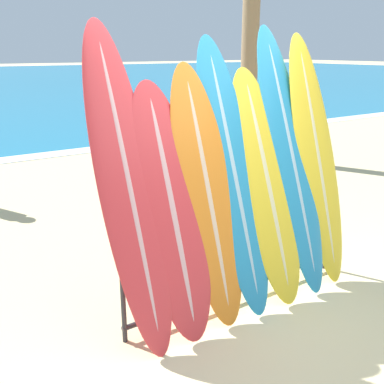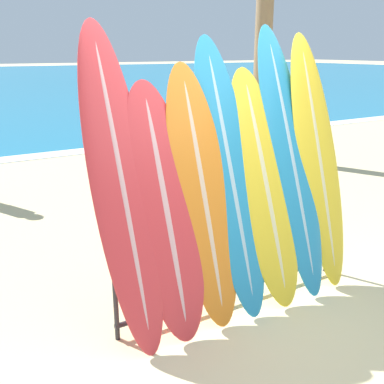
# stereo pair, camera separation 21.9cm
# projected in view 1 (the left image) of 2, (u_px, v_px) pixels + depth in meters

# --- Properties ---
(ground_plane) EXTENTS (160.00, 160.00, 0.00)m
(ground_plane) POSITION_uv_depth(u_px,v_px,m) (288.00, 329.00, 3.77)
(ground_plane) COLOR beige
(surfboard_rack) EXTENTS (2.37, 0.04, 0.83)m
(surfboard_rack) POSITION_uv_depth(u_px,v_px,m) (240.00, 255.00, 4.08)
(surfboard_rack) COLOR #28282D
(surfboard_rack) RESTS_ON ground_plane
(surfboard_slot_0) EXTENTS (0.49, 1.04, 2.49)m
(surfboard_slot_0) POSITION_uv_depth(u_px,v_px,m) (128.00, 186.00, 3.42)
(surfboard_slot_0) COLOR red
(surfboard_slot_0) RESTS_ON ground_plane
(surfboard_slot_1) EXTENTS (0.59, 0.81, 2.03)m
(surfboard_slot_1) POSITION_uv_depth(u_px,v_px,m) (171.00, 210.00, 3.58)
(surfboard_slot_1) COLOR red
(surfboard_slot_1) RESTS_ON ground_plane
(surfboard_slot_2) EXTENTS (0.55, 0.81, 2.16)m
(surfboard_slot_2) POSITION_uv_depth(u_px,v_px,m) (207.00, 194.00, 3.77)
(surfboard_slot_2) COLOR orange
(surfboard_slot_2) RESTS_ON ground_plane
(surfboard_slot_3) EXTENTS (0.51, 0.95, 2.38)m
(surfboard_slot_3) POSITION_uv_depth(u_px,v_px,m) (233.00, 175.00, 3.94)
(surfboard_slot_3) COLOR teal
(surfboard_slot_3) RESTS_ON ground_plane
(surfboard_slot_4) EXTENTS (0.59, 0.88, 2.10)m
(surfboard_slot_4) POSITION_uv_depth(u_px,v_px,m) (266.00, 185.00, 4.12)
(surfboard_slot_4) COLOR yellow
(surfboard_slot_4) RESTS_ON ground_plane
(surfboard_slot_5) EXTENTS (0.49, 1.02, 2.49)m
(surfboard_slot_5) POSITION_uv_depth(u_px,v_px,m) (290.00, 158.00, 4.31)
(surfboard_slot_5) COLOR teal
(surfboard_slot_5) RESTS_ON ground_plane
(surfboard_slot_6) EXTENTS (0.50, 0.84, 2.41)m
(surfboard_slot_6) POSITION_uv_depth(u_px,v_px,m) (316.00, 159.00, 4.46)
(surfboard_slot_6) COLOR yellow
(surfboard_slot_6) RESTS_ON ground_plane
(person_mid_beach) EXTENTS (0.29, 0.28, 1.72)m
(person_mid_beach) POSITION_uv_depth(u_px,v_px,m) (179.00, 129.00, 7.65)
(person_mid_beach) COLOR #A87A5B
(person_mid_beach) RESTS_ON ground_plane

